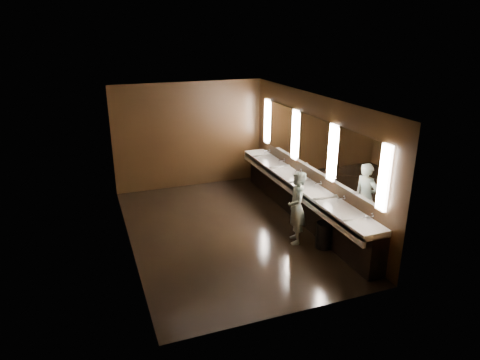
% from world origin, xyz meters
% --- Properties ---
extents(floor, '(6.00, 6.00, 0.00)m').
position_xyz_m(floor, '(0.00, 0.00, 0.00)').
color(floor, black).
rests_on(floor, ground).
extents(ceiling, '(4.00, 6.00, 0.02)m').
position_xyz_m(ceiling, '(0.00, 0.00, 2.80)').
color(ceiling, '#2D2D2B').
rests_on(ceiling, wall_back).
extents(wall_back, '(4.00, 0.02, 2.80)m').
position_xyz_m(wall_back, '(0.00, 3.00, 1.40)').
color(wall_back, black).
rests_on(wall_back, floor).
extents(wall_front, '(4.00, 0.02, 2.80)m').
position_xyz_m(wall_front, '(0.00, -3.00, 1.40)').
color(wall_front, black).
rests_on(wall_front, floor).
extents(wall_left, '(0.02, 6.00, 2.80)m').
position_xyz_m(wall_left, '(-2.00, 0.00, 1.40)').
color(wall_left, black).
rests_on(wall_left, floor).
extents(wall_right, '(0.02, 6.00, 2.80)m').
position_xyz_m(wall_right, '(2.00, 0.00, 1.40)').
color(wall_right, black).
rests_on(wall_right, floor).
extents(sink_counter, '(0.55, 5.40, 1.01)m').
position_xyz_m(sink_counter, '(1.79, 0.00, 0.50)').
color(sink_counter, black).
rests_on(sink_counter, floor).
extents(mirror_band, '(0.06, 5.03, 1.15)m').
position_xyz_m(mirror_band, '(1.98, -0.00, 1.75)').
color(mirror_band, white).
rests_on(mirror_band, wall_right).
extents(person, '(0.50, 0.62, 1.48)m').
position_xyz_m(person, '(1.16, -0.94, 0.74)').
color(person, '#8ECDD4').
rests_on(person, floor).
extents(trash_bin, '(0.41, 0.41, 0.52)m').
position_xyz_m(trash_bin, '(1.58, -1.35, 0.26)').
color(trash_bin, black).
rests_on(trash_bin, floor).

